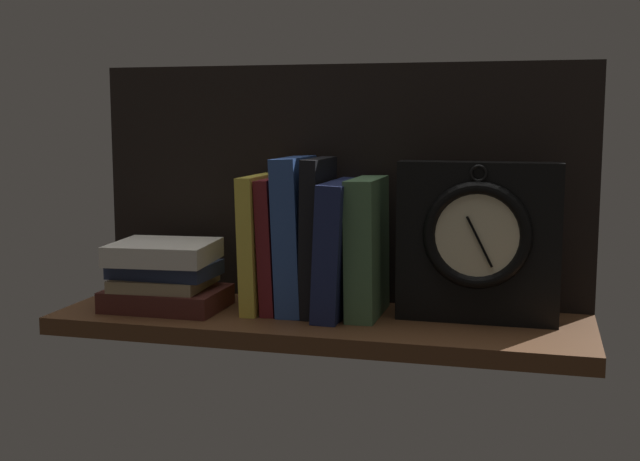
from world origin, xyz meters
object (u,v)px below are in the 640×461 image
object	(u,v)px
book_navy_bierce	(339,248)
book_stack_side	(165,276)
book_black_skeptic	(318,236)
book_blue_modern	(296,235)
book_yellow_seinlanguage	(260,242)
framed_clock	(478,241)
book_green_romantic	(367,247)
book_maroon_dawkins	(276,244)

from	to	relation	value
book_navy_bierce	book_stack_side	xyz separation A→B (cm)	(-26.25, -3.63, -4.83)
book_black_skeptic	book_stack_side	distance (cm)	24.14
book_blue_modern	book_black_skeptic	size ratio (longest dim) A/B	1.00
book_yellow_seinlanguage	book_navy_bierce	size ratio (longest dim) A/B	1.03
framed_clock	book_stack_side	world-z (taller)	framed_clock
book_green_romantic	book_blue_modern	bearing A→B (deg)	180.00
book_blue_modern	framed_clock	xyz separation A→B (cm)	(26.58, -0.07, 0.09)
book_navy_bierce	framed_clock	xyz separation A→B (cm)	(19.99, -0.07, 1.79)
book_blue_modern	book_yellow_seinlanguage	bearing A→B (deg)	180.00
book_navy_bierce	framed_clock	bearing A→B (deg)	-0.21
framed_clock	book_stack_side	bearing A→B (deg)	-175.60
book_green_romantic	framed_clock	world-z (taller)	framed_clock
book_maroon_dawkins	framed_clock	xyz separation A→B (cm)	(29.78, -0.07, 1.66)
book_maroon_dawkins	framed_clock	bearing A→B (deg)	-0.14
book_yellow_seinlanguage	book_maroon_dawkins	world-z (taller)	book_yellow_seinlanguage
book_stack_side	book_black_skeptic	bearing A→B (deg)	8.98
book_stack_side	book_green_romantic	bearing A→B (deg)	6.81
book_maroon_dawkins	book_black_skeptic	bearing A→B (deg)	0.00
framed_clock	book_yellow_seinlanguage	bearing A→B (deg)	179.87
book_maroon_dawkins	book_stack_side	xyz separation A→B (cm)	(-16.46, -3.63, -4.96)
book_maroon_dawkins	book_blue_modern	bearing A→B (deg)	0.00
framed_clock	book_stack_side	distance (cm)	46.85
book_green_romantic	book_maroon_dawkins	bearing A→B (deg)	180.00
book_navy_bierce	book_stack_side	size ratio (longest dim) A/B	1.12
book_navy_bierce	book_green_romantic	bearing A→B (deg)	0.00
book_navy_bierce	book_yellow_seinlanguage	bearing A→B (deg)	180.00
book_maroon_dawkins	book_navy_bierce	distance (cm)	9.79
book_stack_side	book_maroon_dawkins	bearing A→B (deg)	12.44
book_maroon_dawkins	book_black_skeptic	world-z (taller)	book_black_skeptic
book_stack_side	book_navy_bierce	bearing A→B (deg)	7.87
book_navy_bierce	book_black_skeptic	bearing A→B (deg)	180.00
book_blue_modern	book_black_skeptic	bearing A→B (deg)	0.00
framed_clock	book_blue_modern	bearing A→B (deg)	179.84
book_blue_modern	book_black_skeptic	xyz separation A→B (cm)	(3.31, 0.00, -0.04)
book_blue_modern	book_stack_side	xyz separation A→B (cm)	(-19.66, -3.63, -6.53)
book_yellow_seinlanguage	book_blue_modern	xyz separation A→B (cm)	(5.72, 0.00, 1.37)
book_blue_modern	book_green_romantic	world-z (taller)	book_blue_modern
book_black_skeptic	book_green_romantic	xyz separation A→B (cm)	(7.44, -0.00, -1.40)
book_blue_modern	book_stack_side	world-z (taller)	book_blue_modern
book_green_romantic	framed_clock	xyz separation A→B (cm)	(15.84, -0.07, 1.53)
book_yellow_seinlanguage	book_stack_side	size ratio (longest dim) A/B	1.16
book_green_romantic	book_yellow_seinlanguage	bearing A→B (deg)	180.00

